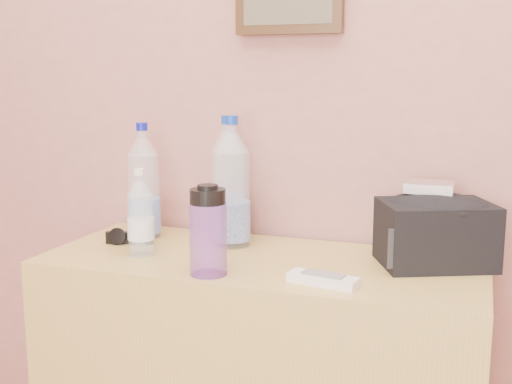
# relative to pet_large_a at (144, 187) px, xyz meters

# --- Properties ---
(pet_large_a) EXTENTS (0.09, 0.09, 0.33)m
(pet_large_a) POSITION_rel_pet_large_a_xyz_m (0.00, 0.00, 0.00)
(pet_large_a) COLOR #CDE5FF
(pet_large_a) RESTS_ON dresser
(pet_large_b) EXTENTS (0.10, 0.10, 0.35)m
(pet_large_b) POSITION_rel_pet_large_a_xyz_m (0.23, 0.08, 0.01)
(pet_large_b) COLOR silver
(pet_large_b) RESTS_ON dresser
(pet_large_c) EXTENTS (0.10, 0.10, 0.36)m
(pet_large_c) POSITION_rel_pet_large_a_xyz_m (0.27, -0.00, 0.01)
(pet_large_c) COLOR silver
(pet_large_c) RESTS_ON dresser
(pet_small) EXTENTS (0.07, 0.07, 0.23)m
(pet_small) POSITION_rel_pet_large_a_xyz_m (0.09, -0.17, -0.05)
(pet_small) COLOR silver
(pet_small) RESTS_ON dresser
(nalgene_bottle) EXTENTS (0.09, 0.09, 0.21)m
(nalgene_bottle) POSITION_rel_pet_large_a_xyz_m (0.32, -0.27, -0.04)
(nalgene_bottle) COLOR purple
(nalgene_bottle) RESTS_ON dresser
(sunglasses) EXTENTS (0.14, 0.08, 0.03)m
(sunglasses) POSITION_rel_pet_large_a_xyz_m (-0.00, -0.09, -0.13)
(sunglasses) COLOR black
(sunglasses) RESTS_ON dresser
(ac_remote) EXTENTS (0.17, 0.08, 0.02)m
(ac_remote) POSITION_rel_pet_large_a_xyz_m (0.59, -0.25, -0.14)
(ac_remote) COLOR white
(ac_remote) RESTS_ON dresser
(toiletry_bag) EXTENTS (0.32, 0.28, 0.18)m
(toiletry_bag) POSITION_rel_pet_large_a_xyz_m (0.82, -0.01, -0.06)
(toiletry_bag) COLOR #25252B
(toiletry_bag) RESTS_ON dresser
(foil_packet) EXTENTS (0.12, 0.10, 0.02)m
(foil_packet) POSITION_rel_pet_large_a_xyz_m (0.80, 0.02, 0.04)
(foil_packet) COLOR white
(foil_packet) RESTS_ON toiletry_bag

